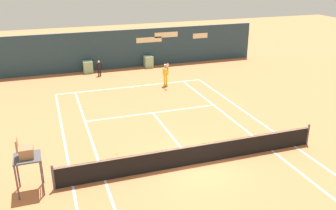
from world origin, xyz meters
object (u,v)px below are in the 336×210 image
object	(u,v)px
tennis_ball_by_sideline	(116,153)
umpire_chair	(26,156)
ball_kid_right_post	(99,67)
tennis_ball_near_service_line	(84,108)
player_on_baseline	(166,73)

from	to	relation	value
tennis_ball_by_sideline	umpire_chair	bearing A→B (deg)	-153.26
ball_kid_right_post	tennis_ball_by_sideline	world-z (taller)	ball_kid_right_post
ball_kid_right_post	tennis_ball_near_service_line	size ratio (longest dim) A/B	18.14
umpire_chair	tennis_ball_by_sideline	world-z (taller)	umpire_chair
tennis_ball_by_sideline	tennis_ball_near_service_line	bearing A→B (deg)	96.47
ball_kid_right_post	tennis_ball_near_service_line	world-z (taller)	ball_kid_right_post
umpire_chair	player_on_baseline	distance (m)	14.38
umpire_chair	tennis_ball_by_sideline	distance (m)	4.48
tennis_ball_by_sideline	tennis_ball_near_service_line	xyz separation A→B (m)	(-0.73, 6.41, 0.00)
player_on_baseline	tennis_ball_near_service_line	world-z (taller)	player_on_baseline
tennis_ball_by_sideline	tennis_ball_near_service_line	distance (m)	6.45
ball_kid_right_post	tennis_ball_by_sideline	xyz separation A→B (m)	(-1.35, -13.13, -0.68)
player_on_baseline	tennis_ball_by_sideline	bearing A→B (deg)	41.15
ball_kid_right_post	tennis_ball_by_sideline	bearing A→B (deg)	78.91
player_on_baseline	tennis_ball_near_service_line	xyz separation A→B (m)	(-6.23, -2.67, -0.93)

